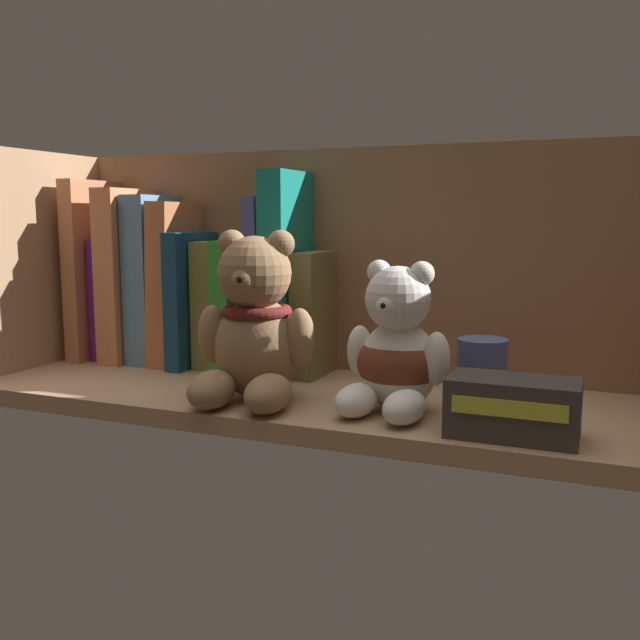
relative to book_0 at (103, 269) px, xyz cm
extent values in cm
cube|color=#A87F5B|center=(35.20, -9.36, -13.22)|extent=(75.75, 24.94, 2.00)
cube|color=#8E6143|center=(35.20, 3.71, 0.76)|extent=(78.15, 1.20, 29.95)
cube|color=#A87F5B|center=(-3.47, -9.36, 0.76)|extent=(1.60, 27.34, 29.95)
cube|color=#B9734C|center=(0.00, 0.00, 0.00)|extent=(2.34, 14.12, 24.43)
cube|color=#671A8B|center=(2.57, 0.00, -4.05)|extent=(2.24, 10.37, 16.33)
cube|color=#CA7C50|center=(5.62, 0.00, -0.60)|extent=(3.32, 13.79, 23.23)
cube|color=#5987B1|center=(9.31, 0.00, -1.05)|extent=(3.52, 11.51, 22.32)
cube|color=#C26F40|center=(12.87, 0.00, -1.49)|extent=(3.71, 11.87, 21.53)
cube|color=navy|center=(15.76, 0.00, -3.44)|extent=(2.18, 13.97, 17.56)
cube|color=#9B8E45|center=(18.91, 0.00, -4.03)|extent=(3.57, 9.18, 16.38)
cube|color=green|center=(22.25, 0.00, -3.91)|extent=(2.56, 12.80, 16.61)
cube|color=brown|center=(24.66, 0.00, -4.62)|extent=(1.71, 9.67, 15.20)
cube|color=#5053A2|center=(26.67, 0.00, -1.29)|extent=(2.54, 12.20, 21.90)
cube|color=#168679|center=(29.43, 0.00, 0.27)|extent=(3.19, 13.44, 24.97)
cube|color=olive|center=(32.73, 0.00, -4.58)|extent=(2.87, 10.64, 15.28)
ellipsoid|color=#93704C|center=(31.54, -13.89, -6.71)|extent=(9.37, 8.60, 11.02)
sphere|color=#93704C|center=(31.60, -14.43, 1.40)|extent=(7.84, 7.84, 7.84)
sphere|color=#93704C|center=(28.81, -14.19, 4.46)|extent=(2.94, 2.94, 2.94)
sphere|color=#93704C|center=(34.27, -13.58, 4.46)|extent=(2.94, 2.94, 2.94)
sphere|color=#9B754E|center=(31.91, -17.20, 0.93)|extent=(2.94, 2.94, 2.94)
sphere|color=black|center=(32.03, -18.22, 1.01)|extent=(1.03, 1.03, 1.03)
ellipsoid|color=#93704C|center=(29.12, -19.43, -10.26)|extent=(5.21, 7.80, 3.92)
ellipsoid|color=#93704C|center=(35.14, -18.75, -10.26)|extent=(5.21, 7.80, 3.92)
ellipsoid|color=#93704C|center=(26.67, -14.99, -5.33)|extent=(3.52, 3.52, 6.37)
ellipsoid|color=#93704C|center=(36.53, -13.87, -5.33)|extent=(3.52, 3.52, 6.37)
torus|color=maroon|center=(31.54, -13.89, -2.74)|extent=(7.53, 7.53, 1.41)
ellipsoid|color=white|center=(46.92, -12.69, -7.60)|extent=(7.85, 7.21, 9.24)
sphere|color=white|center=(46.86, -13.14, -0.80)|extent=(6.57, 6.57, 6.57)
sphere|color=white|center=(44.64, -12.39, 1.76)|extent=(2.46, 2.46, 2.46)
sphere|color=white|center=(49.20, -12.99, 1.76)|extent=(2.46, 2.46, 2.46)
sphere|color=white|center=(46.56, -15.45, -1.20)|extent=(2.46, 2.46, 2.46)
sphere|color=black|center=(46.44, -16.31, -1.13)|extent=(0.86, 0.86, 0.86)
ellipsoid|color=white|center=(43.83, -16.70, -10.57)|extent=(4.47, 6.59, 3.28)
ellipsoid|color=white|center=(48.87, -17.37, -10.57)|extent=(4.47, 6.59, 3.28)
ellipsoid|color=white|center=(42.74, -12.60, -6.44)|extent=(2.99, 2.99, 5.34)
ellipsoid|color=white|center=(50.98, -13.69, -6.44)|extent=(2.99, 2.99, 5.34)
ellipsoid|color=brown|center=(46.92, -12.69, -7.37)|extent=(8.50, 7.85, 6.47)
cylinder|color=#4C5B99|center=(54.29, -6.74, -8.79)|extent=(5.29, 5.29, 6.85)
cube|color=#38332D|center=(58.83, -17.39, -9.57)|extent=(11.40, 6.08, 5.30)
cube|color=gold|center=(58.83, -20.51, -8.90)|extent=(9.69, 0.16, 1.48)
camera|label=1|loc=(66.05, -80.19, 7.11)|focal=39.55mm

